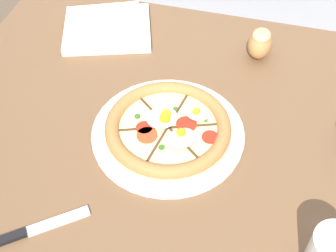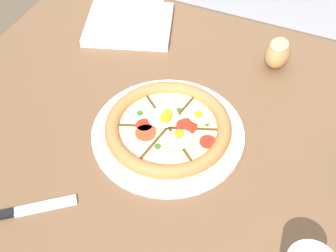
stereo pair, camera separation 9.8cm
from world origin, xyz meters
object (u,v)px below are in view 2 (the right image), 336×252
object	(u,v)px
pizza	(168,129)
knife_main	(21,211)
napkin_folded	(129,22)
dining_table	(177,162)
bread_piece_mid	(278,53)

from	to	relation	value
pizza	knife_main	size ratio (longest dim) A/B	1.93
napkin_folded	knife_main	world-z (taller)	napkin_folded
dining_table	bread_piece_mid	world-z (taller)	bread_piece_mid
pizza	bread_piece_mid	distance (m)	0.35
pizza	knife_main	xyz separation A→B (m)	(-0.18, -0.29, -0.02)
pizza	bread_piece_mid	size ratio (longest dim) A/B	3.81
bread_piece_mid	knife_main	distance (m)	0.69
dining_table	napkin_folded	distance (m)	0.42
dining_table	knife_main	bearing A→B (deg)	-122.36
bread_piece_mid	knife_main	xyz separation A→B (m)	(-0.33, -0.60, -0.03)
dining_table	knife_main	distance (m)	0.37
bread_piece_mid	napkin_folded	bearing A→B (deg)	-178.87
dining_table	pizza	world-z (taller)	pizza
knife_main	pizza	bearing A→B (deg)	20.17
dining_table	bread_piece_mid	distance (m)	0.36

